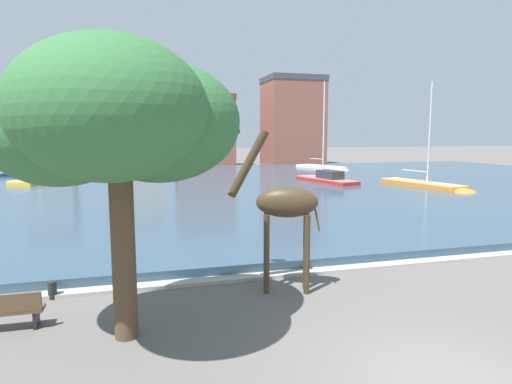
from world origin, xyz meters
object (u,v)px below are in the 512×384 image
Objects in this scene: shade_tree at (119,123)px; sailboat_orange at (429,187)px; giraffe_statue at (282,206)px; sailboat_red at (323,180)px; park_bench at (1,311)px; sailboat_white at (324,169)px; sailboat_yellow at (40,182)px; sailboat_navy at (14,172)px; mooring_bollard at (52,290)px.

sailboat_orange is at bearing 41.27° from shade_tree.
giraffe_statue is 0.53× the size of sailboat_red.
sailboat_orange is 31.93m from park_bench.
sailboat_red is 15.76m from sailboat_white.
sailboat_navy is at bearing 114.33° from sailboat_yellow.
sailboat_yellow is at bearing 165.96° from sailboat_red.
giraffe_statue is 6.82m from mooring_bollard.
sailboat_red is 33.31m from sailboat_navy.
mooring_bollard is at bearing -123.81° from sailboat_white.
sailboat_yellow reaches higher than shade_tree.
sailboat_red is 1.46× the size of shade_tree.
mooring_bollard is (6.05, -29.23, -0.18)m from sailboat_yellow.
sailboat_white is 47.02m from park_bench.
sailboat_red is at bearing -114.80° from sailboat_white.
giraffe_statue is 42.85m from sailboat_white.
sailboat_orange reaches higher than park_bench.
sailboat_red is at bearing 51.41° from mooring_bollard.
sailboat_red is 18.57× the size of mooring_bollard.
sailboat_orange is 42.07m from sailboat_navy.
sailboat_white is (6.61, 14.30, -0.14)m from sailboat_red.
sailboat_orange is at bearing -32.13° from sailboat_navy.
giraffe_statue is 0.55× the size of sailboat_orange.
sailboat_orange is at bearing -21.53° from sailboat_yellow.
sailboat_red is at bearing 58.04° from shade_tree.
sailboat_red is 1.03× the size of sailboat_orange.
sailboat_navy is 40.77m from mooring_bollard.
mooring_bollard is at bearing 123.37° from shade_tree.
mooring_bollard is (-25.00, -16.98, -0.16)m from sailboat_orange.
giraffe_statue is at bearing 6.57° from park_bench.
shade_tree is at bearing -73.36° from sailboat_navy.
giraffe_statue is at bearing -9.63° from mooring_bollard.
giraffe_statue is 0.78× the size of shade_tree.
sailboat_orange is at bearing -43.05° from sailboat_red.
mooring_bollard is at bearing -74.88° from sailboat_navy.
sailboat_navy reaches higher than sailboat_white.
shade_tree is at bearing -119.55° from sailboat_white.
sailboat_white is at bearing 89.85° from sailboat_orange.
sailboat_white is at bearing 56.71° from park_bench.
sailboat_white is 0.93× the size of sailboat_orange.
giraffe_statue is 9.90× the size of mooring_bollard.
sailboat_navy is at bearing 103.47° from park_bench.
mooring_bollard is at bearing -145.81° from sailboat_orange.
sailboat_red reaches higher than sailboat_yellow.
park_bench is at bearing -76.53° from sailboat_navy.
sailboat_navy reaches higher than shade_tree.
sailboat_navy is (-35.68, 1.95, 0.23)m from sailboat_white.
mooring_bollard is at bearing 68.31° from park_bench.
shade_tree reaches higher than giraffe_statue.
mooring_bollard is (10.63, -39.36, -0.36)m from sailboat_navy.
park_bench is at bearing -127.52° from sailboat_red.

